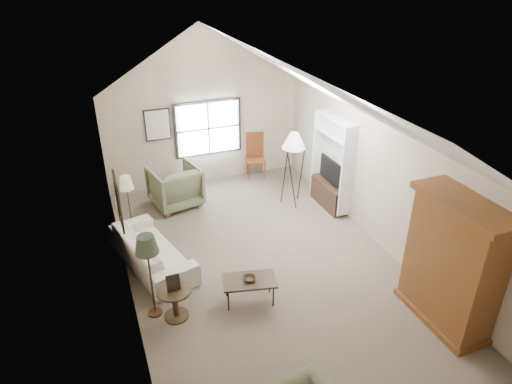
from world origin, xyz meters
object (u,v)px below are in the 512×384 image
object	(u,v)px
armchair_far	(175,186)
side_chair	(256,156)
armoire	(453,264)
side_table	(175,303)
coffee_table	(250,290)
sofa	(152,250)

from	to	relation	value
armchair_far	side_chair	size ratio (longest dim) A/B	0.91
armoire	side_table	bearing A→B (deg)	158.32
armoire	coffee_table	distance (m)	3.30
sofa	coffee_table	world-z (taller)	sofa
coffee_table	side_table	bearing A→B (deg)	176.00
armoire	side_table	size ratio (longest dim) A/B	3.90
armoire	side_table	xyz separation A→B (m)	(-4.06, 1.62, -0.82)
sofa	armchair_far	bearing A→B (deg)	-38.06
side_table	armchair_far	bearing A→B (deg)	77.44
armoire	side_chair	world-z (taller)	armoire
armchair_far	side_chair	xyz separation A→B (m)	(2.33, 0.71, 0.10)
armoire	armchair_far	xyz separation A→B (m)	(-3.22, 5.39, -0.60)
armoire	side_chair	xyz separation A→B (m)	(-0.89, 6.10, -0.50)
armoire	armchair_far	distance (m)	6.31
coffee_table	side_chair	world-z (taller)	side_chair
armoire	coffee_table	world-z (taller)	armoire
armchair_far	side_chair	distance (m)	2.44
sofa	armchair_far	distance (m)	2.37
coffee_table	side_table	world-z (taller)	side_table
side_table	coffee_table	bearing A→B (deg)	-4.00
coffee_table	armoire	bearing A→B (deg)	-28.63
armchair_far	coffee_table	xyz separation A→B (m)	(0.43, -3.86, -0.26)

